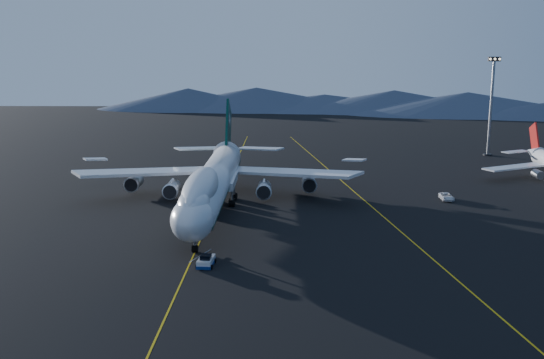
{
  "coord_description": "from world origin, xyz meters",
  "views": [
    {
      "loc": [
        13.4,
        -114.5,
        29.23
      ],
      "look_at": [
        11.26,
        -0.18,
        6.0
      ],
      "focal_mm": 40.0,
      "sensor_mm": 36.0,
      "label": 1
    }
  ],
  "objects_px": {
    "floodlight_mast": "(491,106)",
    "pushback_tug": "(206,262)",
    "service_van": "(446,197)",
    "boeing_747": "(214,180)"
  },
  "relations": [
    {
      "from": "floodlight_mast",
      "to": "boeing_747",
      "type": "bearing_deg",
      "value": -138.21
    },
    {
      "from": "pushback_tug",
      "to": "floodlight_mast",
      "type": "bearing_deg",
      "value": 58.57
    },
    {
      "from": "pushback_tug",
      "to": "service_van",
      "type": "bearing_deg",
      "value": 47.14
    },
    {
      "from": "boeing_747",
      "to": "pushback_tug",
      "type": "bearing_deg",
      "value": -85.67
    },
    {
      "from": "boeing_747",
      "to": "floodlight_mast",
      "type": "relative_size",
      "value": 2.48
    },
    {
      "from": "floodlight_mast",
      "to": "pushback_tug",
      "type": "bearing_deg",
      "value": -126.08
    },
    {
      "from": "boeing_747",
      "to": "service_van",
      "type": "bearing_deg",
      "value": 10.2
    },
    {
      "from": "service_van",
      "to": "floodlight_mast",
      "type": "distance_m",
      "value": 66.42
    },
    {
      "from": "pushback_tug",
      "to": "floodlight_mast",
      "type": "distance_m",
      "value": 124.26
    },
    {
      "from": "pushback_tug",
      "to": "floodlight_mast",
      "type": "height_order",
      "value": "floodlight_mast"
    }
  ]
}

